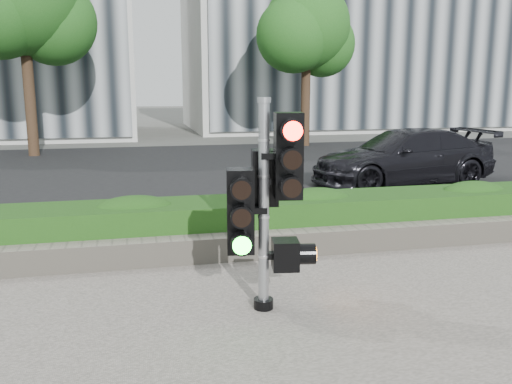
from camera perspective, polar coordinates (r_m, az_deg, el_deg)
ground at (r=5.75m, az=0.16°, el=-13.15°), size 120.00×120.00×0.00m
road at (r=15.33m, az=-8.25°, el=2.18°), size 60.00×13.00×0.02m
curb at (r=8.65m, az=-4.53°, el=-4.35°), size 60.00×0.25×0.12m
stone_wall at (r=7.43m, az=-3.14°, el=-5.83°), size 12.00×0.32×0.34m
hedge at (r=8.00m, az=-3.94°, el=-3.33°), size 12.00×1.00×0.68m
building_right at (r=32.68m, az=9.62°, el=17.37°), size 18.00×10.00×12.00m
tree_left at (r=20.13m, az=-23.42°, el=17.91°), size 4.61×4.03×7.34m
tree_right at (r=21.81m, az=5.28°, el=16.66°), size 4.10×3.58×6.53m
traffic_signal at (r=5.58m, az=1.10°, el=-0.30°), size 0.79×0.62×2.22m
car_dark at (r=13.54m, az=15.24°, el=3.60°), size 4.76×2.42×1.32m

